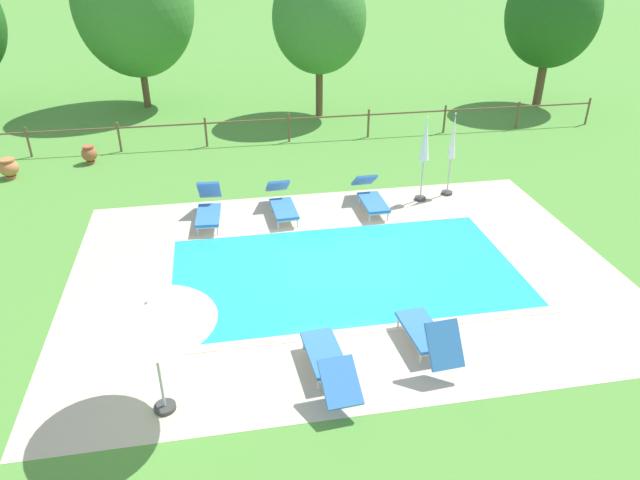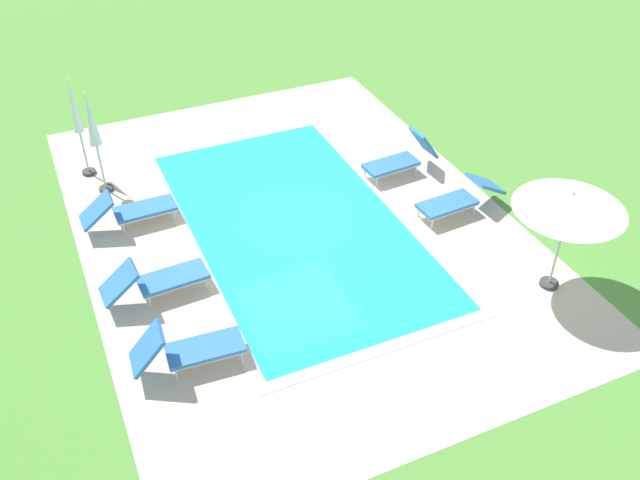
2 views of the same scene
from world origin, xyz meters
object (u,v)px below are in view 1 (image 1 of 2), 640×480
Objects in this scene: patio_umbrella_open_foreground at (149,313)px; terracotta_urn_near_fence at (9,168)px; sun_lounger_north_end at (428,335)px; tree_east_mid at (319,18)px; patio_umbrella_closed_row_centre at (425,145)px; sun_lounger_north_far at (282,202)px; patio_umbrella_closed_row_west at (452,145)px; sun_lounger_north_near_steps at (371,196)px; sun_lounger_north_mid at (329,361)px; tree_far_west at (133,4)px; sun_lounger_south_near_corner at (209,208)px; terracotta_urn_by_tree at (89,154)px; tree_centre at (553,14)px.

patio_umbrella_open_foreground reaches higher than terracotta_urn_near_fence.
tree_east_mid is at bearing 87.40° from sun_lounger_north_end.
terracotta_urn_near_fence is at bearing 162.45° from patio_umbrella_closed_row_centre.
sun_lounger_north_end reaches higher than sun_lounger_north_far.
sun_lounger_north_end is 7.51m from patio_umbrella_closed_row_west.
tree_east_mid is at bearing 99.06° from patio_umbrella_closed_row_centre.
sun_lounger_north_near_steps is at bearing -167.63° from patio_umbrella_closed_row_west.
sun_lounger_north_mid is at bearing -169.50° from sun_lounger_north_end.
sun_lounger_north_far is (-0.01, 6.63, 0.01)m from sun_lounger_north_mid.
sun_lounger_north_near_steps is 0.28× the size of tree_far_west.
sun_lounger_north_mid is 19.19m from tree_far_west.
patio_umbrella_open_foreground is 0.31× the size of tree_far_west.
sun_lounger_south_near_corner reaches higher than terracotta_urn_by_tree.
tree_far_west reaches higher than tree_east_mid.
sun_lounger_south_near_corner is at bearing 83.19° from patio_umbrella_open_foreground.
sun_lounger_north_mid is at bearing 5.70° from patio_umbrella_open_foreground.
patio_umbrella_closed_row_west is (7.74, 7.43, -0.43)m from patio_umbrella_open_foreground.
sun_lounger_north_far is 0.34× the size of tree_east_mid.
tree_centre reaches higher than sun_lounger_north_end.
patio_umbrella_open_foreground is (-2.79, -6.91, 1.57)m from sun_lounger_north_far.
sun_lounger_south_near_corner is (-3.92, 6.22, -0.01)m from sun_lounger_north_end.
sun_lounger_north_end is 6.99m from patio_umbrella_closed_row_centre.
sun_lounger_south_near_corner is 3.04× the size of terracotta_urn_near_fence.
sun_lounger_north_mid is at bearing -124.63° from patio_umbrella_closed_row_west.
sun_lounger_south_near_corner is 7.03m from patio_umbrella_closed_row_west.
sun_lounger_north_near_steps reaches higher than terracotta_urn_near_fence.
patio_umbrella_open_foreground is (-0.82, -6.86, 1.56)m from sun_lounger_south_near_corner.
terracotta_urn_by_tree is (-3.85, 5.05, -0.06)m from sun_lounger_south_near_corner.
sun_lounger_north_mid is 16.28m from tree_east_mid.
sun_lounger_north_far is at bearing -174.07° from patio_umbrella_closed_row_west.
terracotta_urn_near_fence is 0.09× the size of tree_far_west.
sun_lounger_north_mid is 1.12× the size of sun_lounger_north_end.
tree_far_west reaches higher than sun_lounger_north_near_steps.
sun_lounger_north_far reaches higher than terracotta_urn_by_tree.
sun_lounger_north_near_steps is at bearing -0.66° from sun_lounger_north_far.
tree_east_mid is at bearing 71.22° from patio_umbrella_open_foreground.
tree_far_west reaches higher than sun_lounger_south_near_corner.
patio_umbrella_closed_row_west is 4.04× the size of terracotta_urn_by_tree.
sun_lounger_north_far is 7.67m from terracotta_urn_by_tree.
terracotta_urn_near_fence reaches higher than terracotta_urn_by_tree.
sun_lounger_north_mid is 0.96× the size of patio_umbrella_open_foreground.
sun_lounger_north_mid is 20.05m from tree_centre.
sun_lounger_north_far is at bearing -176.11° from patio_umbrella_closed_row_centre.
tree_east_mid is (8.46, 4.06, 3.47)m from terracotta_urn_by_tree.
tree_far_west is at bearing 109.72° from sun_lounger_north_end.
patio_umbrella_closed_row_west is at bearing -74.91° from tree_east_mid.
tree_far_west is at bearing 120.78° from sun_lounger_north_near_steps.
sun_lounger_north_end is 0.75× the size of patio_umbrella_closed_row_centre.
tree_east_mid reaches higher than sun_lounger_north_near_steps.
tree_far_west reaches higher than sun_lounger_north_far.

